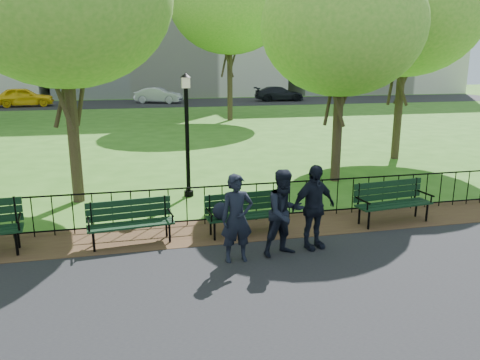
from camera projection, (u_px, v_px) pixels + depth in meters
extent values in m
plane|color=#2F6019|center=(273.00, 255.00, 8.90)|extent=(120.00, 120.00, 0.00)
cube|color=#382117|center=(253.00, 228.00, 10.31)|extent=(60.00, 1.60, 0.01)
cube|color=black|center=(159.00, 103.00, 41.96)|extent=(70.00, 9.00, 0.01)
cylinder|color=black|center=(248.00, 184.00, 10.57)|extent=(24.00, 0.04, 0.04)
cylinder|color=black|center=(248.00, 216.00, 10.76)|extent=(24.00, 0.04, 0.04)
cylinder|color=black|center=(248.00, 203.00, 10.68)|extent=(0.02, 0.02, 0.90)
cube|color=black|center=(246.00, 216.00, 9.85)|extent=(1.69, 0.57, 0.04)
cube|color=black|center=(242.00, 198.00, 9.99)|extent=(1.66, 0.16, 0.42)
cylinder|color=black|center=(215.00, 232.00, 9.54)|extent=(0.05, 0.05, 0.42)
cylinder|color=black|center=(280.00, 224.00, 9.96)|extent=(0.05, 0.05, 0.42)
cylinder|color=black|center=(211.00, 226.00, 9.84)|extent=(0.05, 0.05, 0.42)
cylinder|color=black|center=(274.00, 220.00, 10.26)|extent=(0.05, 0.05, 0.42)
cylinder|color=black|center=(209.00, 212.00, 9.58)|extent=(0.08, 0.52, 0.04)
cylinder|color=black|center=(280.00, 205.00, 10.04)|extent=(0.08, 0.52, 0.04)
ellipsoid|color=black|center=(221.00, 211.00, 9.55)|extent=(0.35, 0.26, 0.36)
cube|color=black|center=(131.00, 225.00, 9.30)|extent=(1.73, 0.64, 0.04)
cube|color=black|center=(129.00, 206.00, 9.44)|extent=(1.69, 0.22, 0.42)
cylinder|color=black|center=(94.00, 242.00, 8.96)|extent=(0.05, 0.05, 0.42)
cylinder|color=black|center=(170.00, 233.00, 9.43)|extent=(0.05, 0.05, 0.42)
cylinder|color=black|center=(93.00, 236.00, 9.27)|extent=(0.05, 0.05, 0.42)
cylinder|color=black|center=(166.00, 228.00, 9.74)|extent=(0.05, 0.05, 0.42)
cylinder|color=black|center=(88.00, 221.00, 9.00)|extent=(0.10, 0.53, 0.04)
cylinder|color=black|center=(171.00, 212.00, 9.52)|extent=(0.10, 0.53, 0.04)
cylinder|color=black|center=(17.00, 244.00, 8.79)|extent=(0.05, 0.05, 0.49)
cylinder|color=black|center=(18.00, 237.00, 9.15)|extent=(0.05, 0.05, 0.49)
cylinder|color=black|center=(19.00, 218.00, 8.88)|extent=(0.13, 0.62, 0.04)
cube|color=black|center=(394.00, 204.00, 10.54)|extent=(1.84, 0.69, 0.04)
cube|color=black|center=(388.00, 187.00, 10.69)|extent=(1.79, 0.24, 0.45)
cylinder|color=black|center=(369.00, 220.00, 10.17)|extent=(0.05, 0.05, 0.45)
cylinder|color=black|center=(427.00, 213.00, 10.68)|extent=(0.05, 0.05, 0.45)
cylinder|color=black|center=(359.00, 215.00, 10.50)|extent=(0.05, 0.05, 0.45)
cylinder|color=black|center=(416.00, 208.00, 11.01)|extent=(0.05, 0.05, 0.45)
cylinder|color=black|center=(362.00, 200.00, 10.21)|extent=(0.10, 0.56, 0.04)
cylinder|color=black|center=(425.00, 193.00, 10.77)|extent=(0.10, 0.56, 0.04)
cylinder|color=black|center=(189.00, 193.00, 12.81)|extent=(0.26, 0.26, 0.15)
cylinder|color=black|center=(187.00, 143.00, 12.46)|extent=(0.11, 0.11, 2.96)
cube|color=beige|center=(186.00, 83.00, 12.08)|extent=(0.20, 0.20, 0.28)
cone|color=black|center=(186.00, 75.00, 12.03)|extent=(0.30, 0.30, 0.11)
cylinder|color=#2D2116|center=(74.00, 142.00, 11.97)|extent=(0.30, 0.30, 3.18)
cylinder|color=#2D2116|center=(337.00, 136.00, 14.18)|extent=(0.29, 0.29, 2.80)
ellipsoid|color=#54972D|center=(343.00, 26.00, 13.40)|extent=(4.72, 4.72, 4.01)
cylinder|color=#2D2116|center=(398.00, 115.00, 17.45)|extent=(0.30, 0.30, 3.31)
ellipsoid|color=#54972D|center=(407.00, 9.00, 16.54)|extent=(5.57, 5.57, 4.73)
cylinder|color=#2D2116|center=(230.00, 85.00, 29.09)|extent=(0.33, 0.33, 4.36)
ellipsoid|color=#54972D|center=(229.00, 1.00, 27.88)|extent=(7.35, 7.35, 6.24)
imported|color=black|center=(237.00, 218.00, 8.43)|extent=(0.60, 0.40, 1.63)
imported|color=black|center=(285.00, 213.00, 8.70)|extent=(0.88, 0.61, 1.66)
imported|color=black|center=(313.00, 207.00, 9.03)|extent=(1.05, 0.64, 1.67)
imported|color=yellow|center=(24.00, 97.00, 38.41)|extent=(4.84, 2.49, 1.57)
imported|color=#AEB2B6|center=(158.00, 95.00, 41.75)|extent=(4.42, 2.88, 1.38)
imported|color=black|center=(279.00, 94.00, 44.11)|extent=(4.72, 2.13, 1.34)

